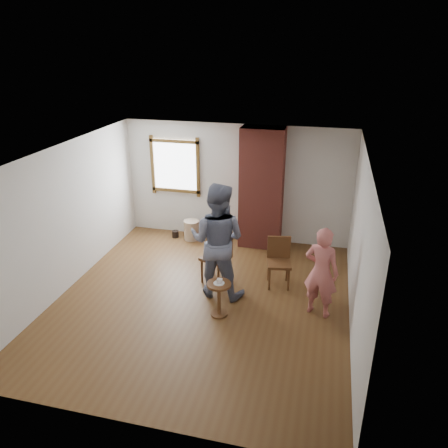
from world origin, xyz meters
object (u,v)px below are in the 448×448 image
(side_table, at_px, (219,294))
(man, at_px, (217,241))
(dining_chair_left, at_px, (218,253))
(dining_chair_right, at_px, (279,259))
(person_pink, at_px, (321,272))
(stoneware_crock, at_px, (192,230))

(side_table, height_order, man, man)
(dining_chair_left, bearing_deg, man, -56.97)
(dining_chair_right, distance_m, man, 1.28)
(man, bearing_deg, dining_chair_right, -144.91)
(dining_chair_left, height_order, side_table, dining_chair_left)
(side_table, xyz_separation_m, person_pink, (1.59, 0.44, 0.37))
(dining_chair_right, bearing_deg, dining_chair_left, 175.11)
(stoneware_crock, distance_m, dining_chair_right, 2.64)
(side_table, height_order, person_pink, person_pink)
(stoneware_crock, distance_m, man, 2.50)
(dining_chair_right, relative_size, side_table, 1.52)
(stoneware_crock, bearing_deg, man, -60.90)
(dining_chair_left, bearing_deg, stoneware_crock, 142.89)
(stoneware_crock, height_order, person_pink, person_pink)
(dining_chair_left, bearing_deg, dining_chair_right, 26.09)
(man, xyz_separation_m, person_pink, (1.78, -0.22, -0.26))
(dining_chair_right, xyz_separation_m, side_table, (-0.81, -1.24, -0.11))
(side_table, relative_size, person_pink, 0.39)
(dining_chair_right, height_order, side_table, dining_chair_right)
(side_table, bearing_deg, man, 106.49)
(dining_chair_left, xyz_separation_m, person_pink, (1.89, -0.68, 0.22))
(dining_chair_left, relative_size, side_table, 1.64)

